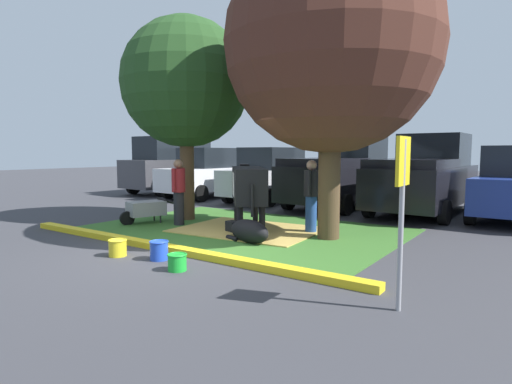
# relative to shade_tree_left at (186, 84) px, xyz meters

# --- Properties ---
(ground_plane) EXTENTS (80.00, 80.00, 0.00)m
(ground_plane) POSITION_rel_shade_tree_left_xyz_m (2.51, -2.72, -3.67)
(ground_plane) COLOR #38383D
(grass_island) EXTENTS (7.20, 4.85, 0.02)m
(grass_island) POSITION_rel_shade_tree_left_xyz_m (2.13, -0.29, -3.66)
(grass_island) COLOR #386B28
(grass_island) RESTS_ON ground
(curb_yellow) EXTENTS (8.40, 0.24, 0.12)m
(curb_yellow) POSITION_rel_shade_tree_left_xyz_m (2.13, -2.86, -3.61)
(curb_yellow) COLOR yellow
(curb_yellow) RESTS_ON ground
(hay_bedding) EXTENTS (3.37, 2.63, 0.04)m
(hay_bedding) POSITION_rel_shade_tree_left_xyz_m (2.32, -0.35, -3.65)
(hay_bedding) COLOR tan
(hay_bedding) RESTS_ON ground
(shade_tree_left) EXTENTS (3.43, 3.43, 5.41)m
(shade_tree_left) POSITION_rel_shade_tree_left_xyz_m (0.00, 0.00, 0.00)
(shade_tree_left) COLOR brown
(shade_tree_left) RESTS_ON ground
(shade_tree_right) EXTENTS (4.44, 4.44, 6.26)m
(shade_tree_right) POSITION_rel_shade_tree_left_xyz_m (4.26, -0.12, 0.35)
(shade_tree_right) COLOR #4C3823
(shade_tree_right) RESTS_ON ground
(cow_holstein) EXTENTS (2.31, 2.63, 1.52)m
(cow_holstein) POSITION_rel_shade_tree_left_xyz_m (2.10, -0.07, -2.60)
(cow_holstein) COLOR black
(cow_holstein) RESTS_ON ground
(calf_lying) EXTENTS (1.33, 0.78, 0.48)m
(calf_lying) POSITION_rel_shade_tree_left_xyz_m (3.06, -1.39, -3.43)
(calf_lying) COLOR black
(calf_lying) RESTS_ON ground
(person_handler) EXTENTS (0.34, 0.52, 1.68)m
(person_handler) POSITION_rel_shade_tree_left_xyz_m (0.45, -0.77, -2.77)
(person_handler) COLOR black
(person_handler) RESTS_ON ground
(person_visitor_near) EXTENTS (0.34, 0.52, 1.67)m
(person_visitor_near) POSITION_rel_shade_tree_left_xyz_m (3.65, 0.24, -2.77)
(person_visitor_near) COLOR #23478C
(person_visitor_near) RESTS_ON ground
(wheelbarrow) EXTENTS (0.98, 1.60, 0.63)m
(wheelbarrow) POSITION_rel_shade_tree_left_xyz_m (-0.47, -1.07, -3.29)
(wheelbarrow) COLOR gray
(wheelbarrow) RESTS_ON ground
(parking_sign) EXTENTS (0.06, 0.44, 2.03)m
(parking_sign) POSITION_rel_shade_tree_left_xyz_m (6.68, -3.36, -2.24)
(parking_sign) COLOR #99999E
(parking_sign) RESTS_ON ground
(bucket_yellow) EXTENTS (0.33, 0.33, 0.30)m
(bucket_yellow) POSITION_rel_shade_tree_left_xyz_m (1.80, -3.63, -3.52)
(bucket_yellow) COLOR yellow
(bucket_yellow) RESTS_ON ground
(bucket_blue) EXTENTS (0.33, 0.33, 0.33)m
(bucket_blue) POSITION_rel_shade_tree_left_xyz_m (2.61, -3.38, -3.50)
(bucket_blue) COLOR blue
(bucket_blue) RESTS_ON ground
(bucket_green) EXTENTS (0.31, 0.31, 0.27)m
(bucket_green) POSITION_rel_shade_tree_left_xyz_m (3.34, -3.67, -3.53)
(bucket_green) COLOR green
(bucket_green) RESTS_ON ground
(suv_dark_grey) EXTENTS (2.26, 4.67, 2.52)m
(suv_dark_grey) POSITION_rel_shade_tree_left_xyz_m (-5.93, 5.18, -2.40)
(suv_dark_grey) COLOR #3D3D42
(suv_dark_grey) RESTS_ON ground
(hatchback_white) EXTENTS (2.15, 4.47, 2.02)m
(hatchback_white) POSITION_rel_shade_tree_left_xyz_m (-3.34, 4.71, -2.69)
(hatchback_white) COLOR silver
(hatchback_white) RESTS_ON ground
(sedan_silver) EXTENTS (2.15, 4.47, 2.02)m
(sedan_silver) POSITION_rel_shade_tree_left_xyz_m (-0.47, 4.95, -2.69)
(sedan_silver) COLOR silver
(sedan_silver) RESTS_ON ground
(pickup_truck_maroon) EXTENTS (2.38, 5.47, 2.42)m
(pickup_truck_maroon) POSITION_rel_shade_tree_left_xyz_m (2.30, 5.13, -2.56)
(pickup_truck_maroon) COLOR black
(pickup_truck_maroon) RESTS_ON ground
(pickup_truck_black) EXTENTS (2.38, 5.47, 2.42)m
(pickup_truck_black) POSITION_rel_shade_tree_left_xyz_m (5.00, 5.06, -2.56)
(pickup_truck_black) COLOR black
(pickup_truck_black) RESTS_ON ground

